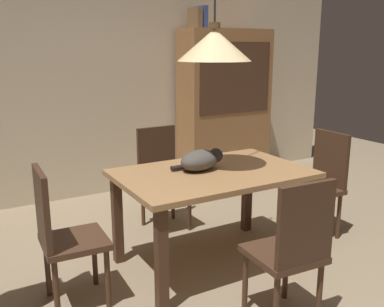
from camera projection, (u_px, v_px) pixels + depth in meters
The scene contains 12 objects.
ground at pixel (242, 301), 2.90m from camera, with size 10.00×10.00×0.00m, color #998466.
back_wall at pixel (103, 65), 4.79m from camera, with size 6.40×0.10×2.90m, color beige.
dining_table at pixel (213, 184), 3.25m from camera, with size 1.40×0.90×0.75m.
chair_left_side at pixel (61, 232), 2.75m from camera, with size 0.42×0.42×0.93m.
chair_near_front at pixel (292, 247), 2.55m from camera, with size 0.42×0.42×0.93m.
chair_far_back at pixel (162, 173), 4.03m from camera, with size 0.41×0.41×0.93m.
chair_right_side at pixel (321, 179), 3.83m from camera, with size 0.41×0.41×0.93m.
cat_sleeping at pixel (201, 160), 3.25m from camera, with size 0.40×0.31×0.16m.
pendant_lamp at pixel (214, 45), 3.01m from camera, with size 0.52×0.52×1.30m.
hutch_bookcase at pixel (224, 110), 5.31m from camera, with size 1.12×0.45×1.85m.
book_brown_thick at pixel (195, 18), 4.86m from camera, with size 0.06×0.24×0.22m, color brown.
book_blue_wide at pixel (201, 17), 4.89m from camera, with size 0.06×0.24×0.24m, color #384C93.
Camera 1 is at (-1.57, -2.07, 1.65)m, focal length 40.74 mm.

